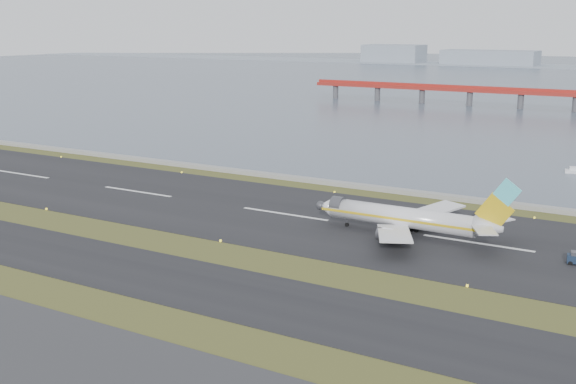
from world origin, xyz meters
name	(u,v)px	position (x,y,z in m)	size (l,w,h in m)	color
ground	(195,253)	(0.00, 0.00, 0.00)	(1000.00, 1000.00, 0.00)	#364619
taxiway_strip	(148,273)	(0.00, -12.00, 0.05)	(1000.00, 18.00, 0.10)	black
runway_strip	(285,214)	(0.00, 30.00, 0.05)	(1000.00, 45.00, 0.10)	black
seawall	(349,185)	(0.00, 60.00, 0.50)	(1000.00, 2.50, 1.00)	gray
red_pier	(576,96)	(20.00, 250.00, 7.28)	(260.00, 5.00, 10.20)	maroon
airliner	(409,218)	(27.63, 28.07, 3.46)	(38.52, 32.89, 12.80)	white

